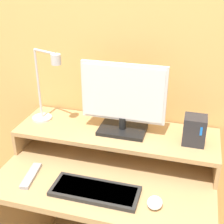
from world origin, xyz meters
name	(u,v)px	position (x,y,z in m)	size (l,w,h in m)	color
wall_back	(127,47)	(0.00, 0.67, 1.25)	(6.00, 0.05, 2.50)	#E5AD60
desk	(108,206)	(0.00, 0.32, 0.50)	(1.02, 0.64, 0.73)	tan
monitor_shelf	(116,134)	(0.00, 0.48, 0.85)	(1.02, 0.32, 0.14)	tan
monitor	(123,99)	(0.03, 0.48, 1.05)	(0.42, 0.16, 0.35)	black
desk_lamp	(46,89)	(-0.37, 0.47, 1.06)	(0.21, 0.13, 0.39)	silver
router_dock	(194,130)	(0.38, 0.46, 0.94)	(0.10, 0.10, 0.14)	#28282D
keyboard	(95,191)	(-0.01, 0.15, 0.74)	(0.39, 0.15, 0.02)	#282828
mouse	(155,203)	(0.26, 0.14, 0.75)	(0.07, 0.08, 0.03)	white
remote_control	(31,176)	(-0.33, 0.17, 0.74)	(0.07, 0.19, 0.02)	#99999E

